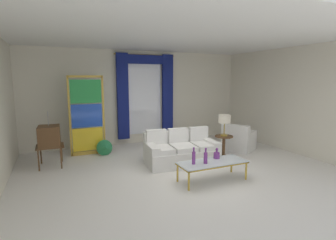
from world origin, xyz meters
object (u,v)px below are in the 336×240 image
Objects in this scene: bottle_amber_squat at (217,155)px; peacock_figurine at (105,148)px; coffee_table at (212,163)px; round_side_table at (224,144)px; vintage_tv at (49,137)px; bottle_crystal_tall at (206,157)px; stained_glass_divider at (87,117)px; couch_white_long at (180,151)px; armchair_white at (238,141)px; bottle_blue_decanter at (194,157)px; table_lamp_brass at (225,120)px.

peacock_figurine is at bearing 126.92° from bottle_amber_squat.
round_side_table is at bearing 46.56° from coffee_table.
coffee_table is 3.90m from vintage_tv.
stained_glass_divider reaches higher than bottle_crystal_tall.
bottle_crystal_tall is (-0.11, -1.36, 0.24)m from couch_white_long.
bottle_amber_squat is (0.29, -1.16, 0.18)m from couch_white_long.
peacock_figurine is 3.24m from round_side_table.
bottle_amber_squat is (0.40, 0.20, -0.05)m from bottle_crystal_tall.
vintage_tv is 2.26× the size of round_side_table.
couch_white_long reaches higher than armchair_white.
armchair_white reaches higher than bottle_amber_squat.
bottle_blue_decanter is at bearing -142.70° from round_side_table.
couch_white_long is 0.83× the size of stained_glass_divider.
stained_glass_divider is at bearing 162.05° from armchair_white.
round_side_table is at bearing -90.00° from table_lamp_brass.
round_side_table is (2.90, -1.44, 0.14)m from peacock_figurine.
stained_glass_divider is (-2.03, 1.71, 0.75)m from couch_white_long.
stained_glass_divider is 3.86× the size of table_lamp_brass.
couch_white_long is 1.37m from bottle_blue_decanter.
couch_white_long is 7.89× the size of bottle_amber_squat.
bottle_crystal_tall is 0.57× the size of table_lamp_brass.
bottle_crystal_tall is at bearing -94.75° from couch_white_long.
coffee_table is 4.45× the size of bottle_crystal_tall.
bottle_crystal_tall is 0.24× the size of vintage_tv.
armchair_white is 0.94m from round_side_table.
couch_white_long is at bearing 85.25° from bottle_crystal_tall.
bottle_amber_squat is 0.21× the size of armchair_white.
vintage_tv is at bearing -145.30° from stained_glass_divider.
stained_glass_divider reaches higher than peacock_figurine.
coffee_table is at bearing -55.26° from stained_glass_divider.
table_lamp_brass is (1.39, 1.31, 0.49)m from bottle_crystal_tall.
round_side_table is at bearing -14.37° from vintage_tv.
table_lamp_brass is (3.31, -1.77, -0.03)m from stained_glass_divider.
couch_white_long is 1.36× the size of vintage_tv.
couch_white_long is 3.07× the size of round_side_table.
armchair_white is at bearing -15.16° from peacock_figurine.
bottle_crystal_tall is at bearing -39.82° from vintage_tv.
armchair_white is (1.82, 1.53, -0.20)m from bottle_amber_squat.
bottle_crystal_tall is at bearing -168.68° from coffee_table.
bottle_amber_squat is 1.58m from table_lamp_brass.
bottle_crystal_tall is at bearing -142.13° from armchair_white.
coffee_table is at bearing -3.15° from bottle_blue_decanter.
coffee_table is 2.65m from armchair_white.
stained_glass_divider is at bearing 124.74° from coffee_table.
peacock_figurine is at bearing 118.79° from bottle_crystal_tall.
stained_glass_divider reaches higher than round_side_table.
table_lamp_brass is at bearing -14.37° from vintage_tv.
coffee_table is 3.20m from peacock_figurine.
armchair_white is (2.04, 1.69, -0.09)m from coffee_table.
stained_glass_divider reaches higher than vintage_tv.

